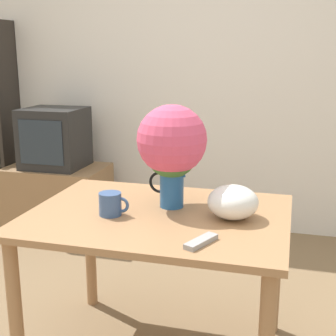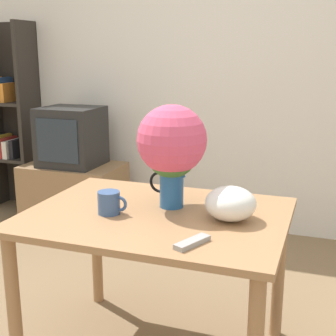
{
  "view_description": "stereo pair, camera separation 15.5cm",
  "coord_description": "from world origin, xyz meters",
  "px_view_note": "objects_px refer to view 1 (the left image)",
  "views": [
    {
      "loc": [
        0.68,
        -1.75,
        1.44
      ],
      "look_at": [
        0.13,
        0.25,
        0.92
      ],
      "focal_mm": 50.0,
      "sensor_mm": 36.0,
      "label": 1
    },
    {
      "loc": [
        0.83,
        -1.71,
        1.44
      ],
      "look_at": [
        0.13,
        0.25,
        0.92
      ],
      "focal_mm": 50.0,
      "sensor_mm": 36.0,
      "label": 2
    }
  ],
  "objects_px": {
    "flower_vase": "(172,146)",
    "tv_set": "(55,138)",
    "white_bowl": "(233,202)",
    "coffee_mug": "(111,204)"
  },
  "relations": [
    {
      "from": "flower_vase",
      "to": "tv_set",
      "type": "height_order",
      "value": "flower_vase"
    },
    {
      "from": "white_bowl",
      "to": "flower_vase",
      "type": "bearing_deg",
      "value": 164.23
    },
    {
      "from": "coffee_mug",
      "to": "white_bowl",
      "type": "distance_m",
      "value": 0.53
    },
    {
      "from": "coffee_mug",
      "to": "tv_set",
      "type": "xyz_separation_m",
      "value": [
        -1.09,
        1.5,
        -0.02
      ]
    },
    {
      "from": "flower_vase",
      "to": "white_bowl",
      "type": "relative_size",
      "value": 2.16
    },
    {
      "from": "coffee_mug",
      "to": "tv_set",
      "type": "distance_m",
      "value": 1.86
    },
    {
      "from": "tv_set",
      "to": "coffee_mug",
      "type": "bearing_deg",
      "value": -53.91
    },
    {
      "from": "white_bowl",
      "to": "tv_set",
      "type": "relative_size",
      "value": 0.46
    },
    {
      "from": "coffee_mug",
      "to": "tv_set",
      "type": "bearing_deg",
      "value": 126.09
    },
    {
      "from": "white_bowl",
      "to": "coffee_mug",
      "type": "bearing_deg",
      "value": -169.08
    }
  ]
}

